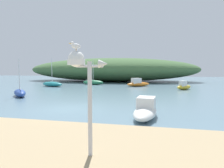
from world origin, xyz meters
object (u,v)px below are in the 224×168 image
object	(u,v)px
motorboat_outer_mooring	(145,110)
motorboat_mid_channel	(184,86)
mast_structure	(81,71)
sailboat_by_sandbar	(93,82)
sailboat_far_left	(20,93)
seagull_on_radar	(75,46)
motorboat_near_shore	(138,83)
sailboat_east_reach	(52,84)

from	to	relation	value
motorboat_outer_mooring	motorboat_mid_channel	xyz separation A→B (m)	(4.57, 15.22, 0.02)
mast_structure	sailboat_by_sandbar	xyz separation A→B (m)	(-7.76, 25.53, -2.16)
motorboat_mid_channel	sailboat_by_sandbar	bearing A→B (deg)	159.94
sailboat_far_left	sailboat_by_sandbar	size ratio (longest dim) A/B	0.85
seagull_on_radar	sailboat_far_left	xyz separation A→B (m)	(-10.30, 10.63, -2.87)
sailboat_by_sandbar	sailboat_far_left	bearing A→B (deg)	-100.23
motorboat_outer_mooring	motorboat_mid_channel	size ratio (longest dim) A/B	1.40
mast_structure	seagull_on_radar	distance (m)	0.69
mast_structure	motorboat_outer_mooring	xyz separation A→B (m)	(1.64, 5.21, -2.16)
motorboat_near_shore	sailboat_east_reach	bearing A→B (deg)	-167.73
mast_structure	motorboat_mid_channel	bearing A→B (deg)	73.08
sailboat_east_reach	motorboat_mid_channel	distance (m)	19.21
motorboat_near_shore	motorboat_outer_mooring	size ratio (longest dim) A/B	1.16
sailboat_east_reach	motorboat_near_shore	bearing A→B (deg)	12.27
motorboat_outer_mooring	mast_structure	bearing A→B (deg)	-107.51
sailboat_far_left	motorboat_near_shore	bearing A→B (deg)	51.60
sailboat_by_sandbar	motorboat_near_shore	bearing A→B (deg)	-12.06
sailboat_east_reach	sailboat_by_sandbar	world-z (taller)	sailboat_east_reach
motorboat_outer_mooring	sailboat_east_reach	xyz separation A→B (m)	(-14.63, 15.82, -0.03)
sailboat_far_left	motorboat_outer_mooring	size ratio (longest dim) A/B	1.09
motorboat_outer_mooring	sailboat_by_sandbar	world-z (taller)	sailboat_by_sandbar
sailboat_east_reach	sailboat_by_sandbar	distance (m)	6.89
motorboat_near_shore	motorboat_mid_channel	size ratio (longest dim) A/B	1.62
motorboat_mid_channel	sailboat_by_sandbar	size ratio (longest dim) A/B	0.56
sailboat_east_reach	sailboat_far_left	bearing A→B (deg)	-76.35
seagull_on_radar	motorboat_mid_channel	bearing A→B (deg)	72.70
mast_structure	sailboat_east_reach	world-z (taller)	sailboat_east_reach
mast_structure	motorboat_mid_channel	distance (m)	21.46
mast_structure	motorboat_near_shore	size ratio (longest dim) A/B	0.75
mast_structure	sailboat_east_reach	bearing A→B (deg)	121.69
sailboat_by_sandbar	motorboat_mid_channel	bearing A→B (deg)	-20.06
motorboat_near_shore	motorboat_mid_channel	world-z (taller)	motorboat_near_shore
motorboat_outer_mooring	motorboat_mid_channel	world-z (taller)	motorboat_mid_channel
motorboat_outer_mooring	sailboat_by_sandbar	size ratio (longest dim) A/B	0.79
mast_structure	seagull_on_radar	bearing A→B (deg)	-175.63
sailboat_far_left	motorboat_mid_channel	size ratio (longest dim) A/B	1.52
seagull_on_radar	motorboat_near_shore	bearing A→B (deg)	89.54
motorboat_mid_channel	sailboat_east_reach	bearing A→B (deg)	178.20
motorboat_outer_mooring	motorboat_mid_channel	bearing A→B (deg)	73.28
motorboat_near_shore	motorboat_mid_channel	xyz separation A→B (m)	(6.17, -3.44, -0.04)
motorboat_near_shore	sailboat_east_reach	distance (m)	13.33
motorboat_mid_channel	sailboat_by_sandbar	world-z (taller)	sailboat_by_sandbar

